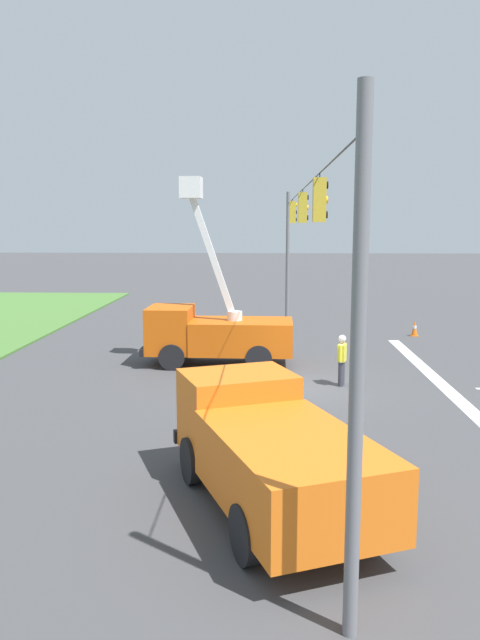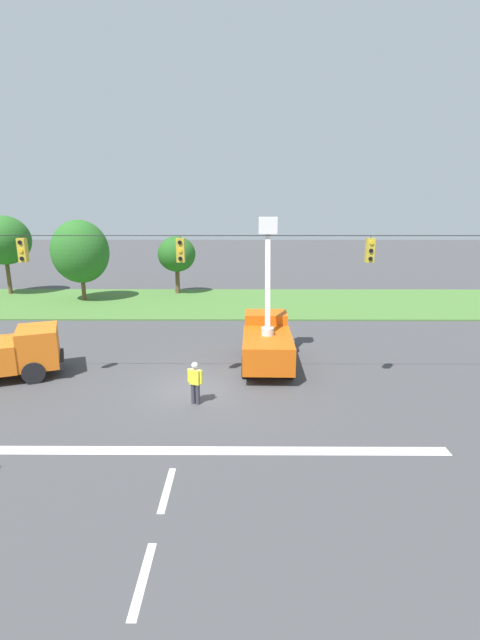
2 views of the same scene
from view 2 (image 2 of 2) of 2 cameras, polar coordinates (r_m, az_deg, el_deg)
The scene contains 9 objects.
ground_plane at distance 19.03m, azimuth -6.13°, elevation -9.14°, with size 200.00×200.00×0.00m, color #424244.
grass_verge at distance 36.19m, azimuth -3.03°, elevation 2.35°, with size 56.00×12.00×0.10m, color #477533.
lane_markings at distance 13.42m, azimuth -9.31°, elevation -20.09°, with size 17.60×15.25×0.01m.
signal_gantry at distance 17.74m, azimuth -6.48°, elevation 4.11°, with size 26.20×0.33×7.20m.
tree_far_west at distance 44.60m, azimuth -28.97°, elevation 9.27°, with size 4.61×4.74×7.19m.
tree_west at distance 38.71m, azimuth -20.53°, elevation 8.52°, with size 4.77×4.29×6.87m.
tree_centre at distance 39.96m, azimuth -8.44°, elevation 8.65°, with size 3.44×3.32×5.33m.
utility_truck_bucket_lift at distance 21.46m, azimuth 3.59°, elevation -2.37°, with size 2.51×5.86×7.27m.
road_worker at distance 17.29m, azimuth -6.00°, elevation -8.02°, with size 0.62×0.36×1.77m.
Camera 2 is at (2.09, -17.34, 7.55)m, focal length 24.00 mm.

